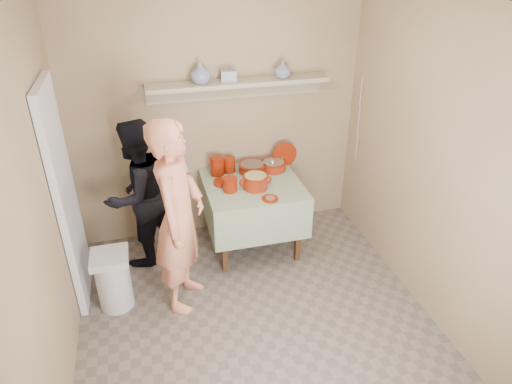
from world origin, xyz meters
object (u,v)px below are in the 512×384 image
object	(u,v)px
person_cook	(179,218)
person_helper	(138,194)
cazuela_rice	(256,181)
trash_bin	(114,280)
serving_table	(252,193)

from	to	relation	value
person_cook	person_helper	xyz separation A→B (m)	(-0.33, 0.73, -0.12)
person_helper	cazuela_rice	xyz separation A→B (m)	(1.14, -0.18, 0.09)
trash_bin	person_helper	bearing A→B (deg)	66.06
serving_table	cazuela_rice	distance (m)	0.24
person_cook	trash_bin	bearing A→B (deg)	106.49
person_cook	trash_bin	world-z (taller)	person_cook
person_cook	serving_table	xyz separation A→B (m)	(0.81, 0.67, -0.24)
cazuela_rice	trash_bin	distance (m)	1.61
person_cook	cazuela_rice	xyz separation A→B (m)	(0.81, 0.55, -0.03)
cazuela_rice	person_helper	bearing A→B (deg)	171.19
person_helper	trash_bin	bearing A→B (deg)	25.58
cazuela_rice	trash_bin	size ratio (longest dim) A/B	0.59
person_helper	serving_table	bearing A→B (deg)	136.83
person_cook	trash_bin	size ratio (longest dim) A/B	3.14
trash_bin	cazuela_rice	bearing A→B (deg)	18.61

